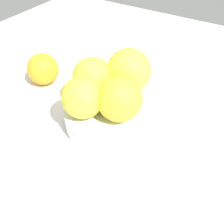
# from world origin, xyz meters

# --- Properties ---
(ground_plane) EXTENTS (1.10, 1.10, 0.02)m
(ground_plane) POSITION_xyz_m (0.00, 0.00, -0.01)
(ground_plane) COLOR silver
(fruit_bowl) EXTENTS (0.17, 0.17, 0.04)m
(fruit_bowl) POSITION_xyz_m (0.00, 0.00, 0.02)
(fruit_bowl) COLOR silver
(fruit_bowl) RESTS_ON ground_plane
(orange_in_bowl_0) EXTENTS (0.07, 0.07, 0.07)m
(orange_in_bowl_0) POSITION_xyz_m (0.01, 0.05, 0.07)
(orange_in_bowl_0) COLOR yellow
(orange_in_bowl_0) RESTS_ON fruit_bowl
(orange_in_bowl_1) EXTENTS (0.07, 0.07, 0.07)m
(orange_in_bowl_1) POSITION_xyz_m (-0.02, -0.02, 0.07)
(orange_in_bowl_1) COLOR yellow
(orange_in_bowl_1) RESTS_ON fruit_bowl
(orange_in_bowl_2) EXTENTS (0.08, 0.08, 0.08)m
(orange_in_bowl_2) POSITION_xyz_m (0.06, -0.00, 0.08)
(orange_in_bowl_2) COLOR yellow
(orange_in_bowl_2) RESTS_ON fruit_bowl
(orange_in_bowl_3) EXTENTS (0.07, 0.07, 0.07)m
(orange_in_bowl_3) POSITION_xyz_m (-0.04, 0.03, 0.07)
(orange_in_bowl_3) COLOR yellow
(orange_in_bowl_3) RESTS_ON fruit_bowl
(orange_loose_0) EXTENTS (0.07, 0.07, 0.07)m
(orange_loose_0) POSITION_xyz_m (0.03, 0.19, 0.03)
(orange_loose_0) COLOR #F9A823
(orange_loose_0) RESTS_ON ground_plane
(folded_napkin) EXTENTS (0.12, 0.12, 0.00)m
(folded_napkin) POSITION_xyz_m (0.14, 0.25, 0.00)
(folded_napkin) COLOR silver
(folded_napkin) RESTS_ON ground_plane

